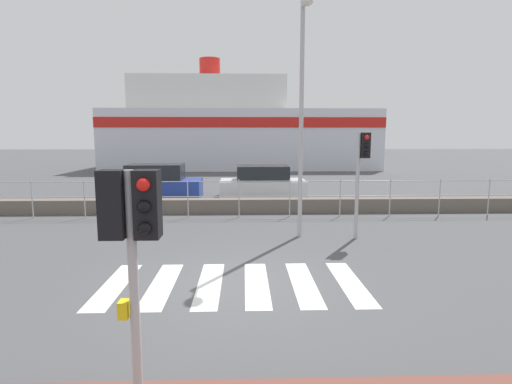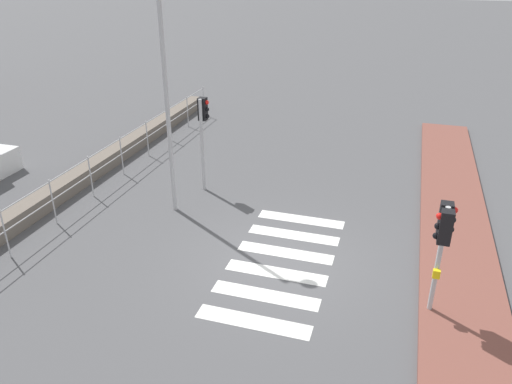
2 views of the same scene
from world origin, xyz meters
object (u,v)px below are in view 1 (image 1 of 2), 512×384
traffic_light_far (362,161)px  parked_car_white (263,184)px  traffic_light_near (131,225)px  ferry_boat (235,131)px  streetlamp (302,96)px  parked_car_blue (156,184)px

traffic_light_far → parked_car_white: bearing=106.9°
traffic_light_near → ferry_boat: ferry_boat is taller
ferry_boat → traffic_light_near: bearing=-90.7°
ferry_boat → parked_car_white: 18.19m
ferry_boat → parked_car_white: (1.60, -17.92, -2.66)m
ferry_boat → streetlamp: bearing=-84.8°
traffic_light_far → parked_car_blue: (-7.21, 7.61, -1.47)m
parked_car_white → traffic_light_near: bearing=-98.0°
ferry_boat → parked_car_white: size_ratio=5.89×
streetlamp → ferry_boat: size_ratio=0.27×
traffic_light_near → ferry_boat: bearing=89.3°
parked_car_blue → parked_car_white: parked_car_blue is taller
traffic_light_far → streetlamp: streetlamp is taller
parked_car_blue → traffic_light_far: bearing=-46.6°
parked_car_blue → parked_car_white: (4.90, 0.00, -0.03)m
traffic_light_near → parked_car_blue: size_ratio=0.60×
traffic_light_near → streetlamp: size_ratio=0.39×
traffic_light_far → ferry_boat: (-3.91, 25.54, 1.15)m
traffic_light_near → traffic_light_far: 8.02m
streetlamp → parked_car_blue: bearing=126.8°
traffic_light_near → parked_car_white: (2.01, 14.36, -1.30)m
traffic_light_far → parked_car_blue: 10.59m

